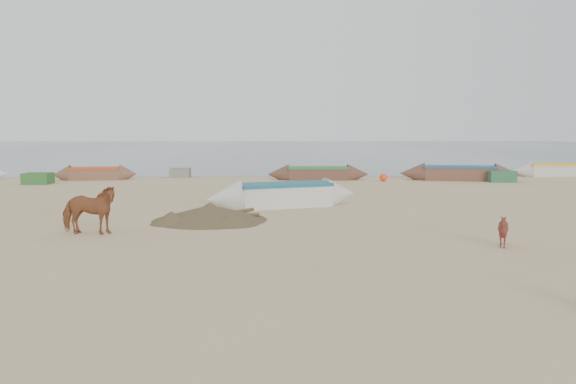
% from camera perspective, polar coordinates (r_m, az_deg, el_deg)
% --- Properties ---
extents(ground, '(140.00, 140.00, 0.00)m').
position_cam_1_polar(ground, '(13.75, 0.72, -5.97)').
color(ground, tan).
rests_on(ground, ground).
extents(sea, '(160.00, 160.00, 0.00)m').
position_cam_1_polar(sea, '(95.47, -2.02, 4.51)').
color(sea, slate).
rests_on(sea, ground).
extents(cow_adult, '(1.71, 0.90, 1.40)m').
position_cam_1_polar(cow_adult, '(16.69, -19.59, -1.73)').
color(cow_adult, brown).
rests_on(cow_adult, ground).
extents(calf_front, '(0.97, 0.93, 0.84)m').
position_cam_1_polar(calf_front, '(15.05, 21.02, -3.69)').
color(calf_front, '#59251C').
rests_on(calf_front, ground).
extents(near_canoe, '(6.19, 3.23, 0.92)m').
position_cam_1_polar(near_canoe, '(21.51, -0.44, -0.29)').
color(near_canoe, silver).
rests_on(near_canoe, ground).
extents(debris_pile, '(4.35, 4.35, 0.50)m').
position_cam_1_polar(debris_pile, '(18.50, -7.94, -2.08)').
color(debris_pile, brown).
rests_on(debris_pile, ground).
extents(waterline_canoes, '(60.01, 5.25, 0.86)m').
position_cam_1_polar(waterline_canoes, '(33.78, -1.47, 2.00)').
color(waterline_canoes, brown).
rests_on(waterline_canoes, ground).
extents(beach_clutter, '(44.83, 5.37, 0.64)m').
position_cam_1_polar(beach_clutter, '(33.07, 5.02, 1.70)').
color(beach_clutter, '#2D602B').
rests_on(beach_clutter, ground).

